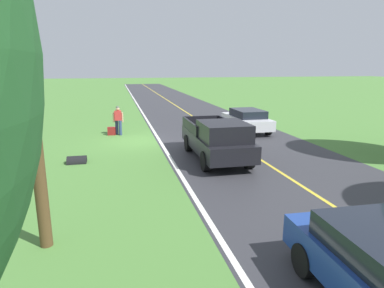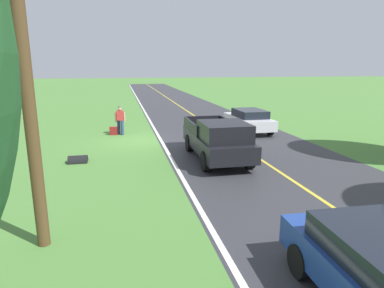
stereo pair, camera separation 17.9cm
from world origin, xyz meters
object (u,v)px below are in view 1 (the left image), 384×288
at_px(hitchhiker_walking, 118,119).
at_px(utility_pole_roadside, 27,62).
at_px(sedan_near_oncoming, 247,120).
at_px(pickup_truck_passing, 218,139).
at_px(suitcase_carried, 112,131).

relative_size(hitchhiker_walking, utility_pole_roadside, 0.21).
height_order(hitchhiker_walking, sedan_near_oncoming, hitchhiker_walking).
relative_size(hitchhiker_walking, pickup_truck_passing, 0.32).
bearing_deg(pickup_truck_passing, sedan_near_oncoming, -122.42).
height_order(suitcase_carried, sedan_near_oncoming, sedan_near_oncoming).
distance_m(pickup_truck_passing, sedan_near_oncoming, 7.03).
relative_size(pickup_truck_passing, sedan_near_oncoming, 1.23).
relative_size(suitcase_carried, sedan_near_oncoming, 0.11).
relative_size(suitcase_carried, pickup_truck_passing, 0.09).
bearing_deg(hitchhiker_walking, utility_pole_roadside, 81.80).
xyz_separation_m(pickup_truck_passing, sedan_near_oncoming, (-3.77, -5.93, -0.21)).
height_order(sedan_near_oncoming, utility_pole_roadside, utility_pole_roadside).
bearing_deg(sedan_near_oncoming, suitcase_carried, -4.69).
height_order(hitchhiker_walking, utility_pole_roadside, utility_pole_roadside).
xyz_separation_m(hitchhiker_walking, pickup_truck_passing, (-4.16, 6.67, -0.01)).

